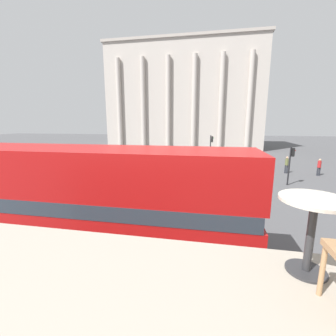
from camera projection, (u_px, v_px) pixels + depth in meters
double_decker_bus at (87, 203)px, 7.67m from camera, size 11.13×2.62×4.29m
cafe_dining_table at (313, 219)px, 2.03m from camera, size 0.60×0.60×0.73m
plaza_building_left at (185, 98)px, 48.59m from camera, size 31.17×15.05×20.83m
traffic_light_near at (210, 173)px, 13.12m from camera, size 0.42×0.24×3.39m
traffic_light_mid at (291, 160)px, 18.42m from camera, size 0.42×0.24×3.22m
traffic_light_far at (211, 147)px, 26.11m from camera, size 0.42×0.24×3.74m
car_black at (190, 159)px, 28.30m from camera, size 4.20×1.93×1.35m
car_silver at (222, 157)px, 29.92m from camera, size 4.20×1.93×1.35m
pedestrian_blue at (207, 152)px, 32.49m from camera, size 0.32×0.32×1.79m
pedestrian_grey at (230, 178)px, 17.13m from camera, size 0.32×0.32×1.68m
pedestrian_olive at (287, 164)px, 23.13m from camera, size 0.32×0.32×1.75m
pedestrian_red at (319, 166)px, 22.06m from camera, size 0.32×0.32×1.69m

